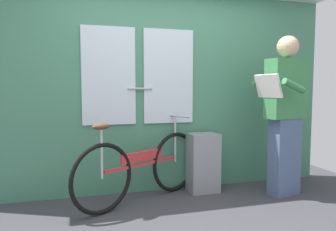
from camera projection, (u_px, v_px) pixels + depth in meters
name	position (u px, v px, depth m)	size (l,w,h in m)	color
train_door_wall	(155.00, 87.00, 3.81)	(4.41, 0.28, 2.40)	#427F60
bicycle_near_door	(142.00, 167.00, 3.47)	(1.54, 0.88, 0.92)	black
passenger_reading_newspaper	(285.00, 112.00, 3.65)	(0.63, 0.57, 1.81)	slate
trash_bin_by_wall	(203.00, 162.00, 3.83)	(0.35, 0.28, 0.69)	gray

